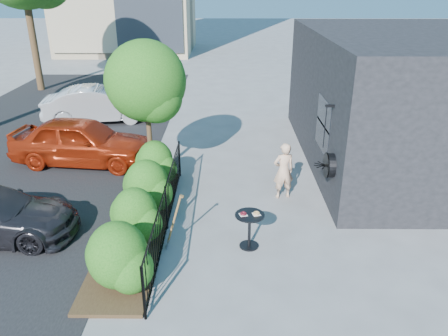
{
  "coord_description": "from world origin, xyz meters",
  "views": [
    {
      "loc": [
        -0.09,
        -8.89,
        5.42
      ],
      "look_at": [
        -0.17,
        0.83,
        1.2
      ],
      "focal_mm": 35.0,
      "sensor_mm": 36.0,
      "label": 1
    }
  ],
  "objects_px": {
    "patio_tree": "(148,86)",
    "car_silver": "(99,104)",
    "cafe_table": "(250,224)",
    "car_red": "(82,141)",
    "woman": "(283,171)",
    "shovel": "(173,225)"
  },
  "relations": [
    {
      "from": "patio_tree",
      "to": "cafe_table",
      "type": "relative_size",
      "value": 4.59
    },
    {
      "from": "woman",
      "to": "cafe_table",
      "type": "bearing_deg",
      "value": 54.28
    },
    {
      "from": "patio_tree",
      "to": "car_red",
      "type": "xyz_separation_m",
      "value": [
        -2.43,
        1.21,
        -2.02
      ]
    },
    {
      "from": "cafe_table",
      "to": "car_red",
      "type": "distance_m",
      "value": 6.91
    },
    {
      "from": "shovel",
      "to": "car_silver",
      "type": "relative_size",
      "value": 0.3
    },
    {
      "from": "cafe_table",
      "to": "woman",
      "type": "distance_m",
      "value": 2.6
    },
    {
      "from": "patio_tree",
      "to": "car_silver",
      "type": "bearing_deg",
      "value": 118.68
    },
    {
      "from": "patio_tree",
      "to": "cafe_table",
      "type": "xyz_separation_m",
      "value": [
        2.63,
        -3.5,
        -2.21
      ]
    },
    {
      "from": "patio_tree",
      "to": "shovel",
      "type": "xyz_separation_m",
      "value": [
        0.98,
        -3.56,
        -2.19
      ]
    },
    {
      "from": "car_silver",
      "to": "cafe_table",
      "type": "bearing_deg",
      "value": -157.63
    },
    {
      "from": "patio_tree",
      "to": "woman",
      "type": "bearing_deg",
      "value": -17.06
    },
    {
      "from": "car_red",
      "to": "car_silver",
      "type": "xyz_separation_m",
      "value": [
        -0.67,
        4.45,
        -0.02
      ]
    },
    {
      "from": "cafe_table",
      "to": "car_silver",
      "type": "bearing_deg",
      "value": 122.01
    },
    {
      "from": "woman",
      "to": "shovel",
      "type": "height_order",
      "value": "woman"
    },
    {
      "from": "cafe_table",
      "to": "woman",
      "type": "xyz_separation_m",
      "value": [
        1.0,
        2.39,
        0.22
      ]
    },
    {
      "from": "patio_tree",
      "to": "cafe_table",
      "type": "bearing_deg",
      "value": -53.09
    },
    {
      "from": "cafe_table",
      "to": "shovel",
      "type": "relative_size",
      "value": 0.65
    },
    {
      "from": "patio_tree",
      "to": "shovel",
      "type": "height_order",
      "value": "patio_tree"
    },
    {
      "from": "woman",
      "to": "car_silver",
      "type": "relative_size",
      "value": 0.35
    },
    {
      "from": "cafe_table",
      "to": "shovel",
      "type": "height_order",
      "value": "shovel"
    },
    {
      "from": "cafe_table",
      "to": "shovel",
      "type": "xyz_separation_m",
      "value": [
        -1.65,
        -0.06,
        0.02
      ]
    },
    {
      "from": "shovel",
      "to": "woman",
      "type": "bearing_deg",
      "value": 42.72
    }
  ]
}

